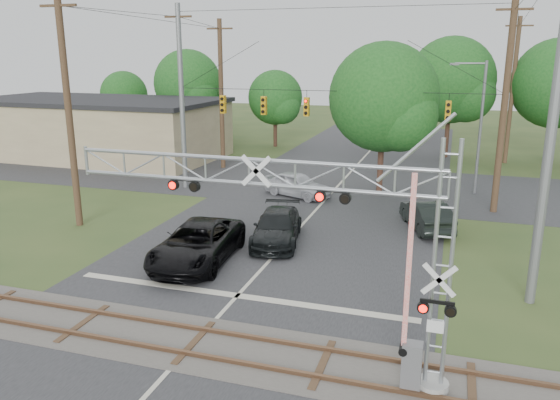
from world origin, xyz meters
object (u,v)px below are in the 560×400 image
(sedan_silver, at_px, (297,184))
(commercial_building, at_px, (97,128))
(pickup_black, at_px, (197,244))
(car_dark, at_px, (277,227))
(crossing_gantry, at_px, (320,230))
(traffic_signal_span, at_px, (344,104))
(streetlight, at_px, (478,121))

(sedan_silver, bearing_deg, commercial_building, 90.66)
(pickup_black, distance_m, car_dark, 4.18)
(crossing_gantry, bearing_deg, traffic_signal_span, 99.37)
(crossing_gantry, xyz_separation_m, commercial_building, (-25.66, 26.23, -1.69))
(pickup_black, bearing_deg, crossing_gantry, -48.31)
(traffic_signal_span, bearing_deg, sedan_silver, 179.84)
(traffic_signal_span, xyz_separation_m, pickup_black, (-3.77, -11.86, -4.88))
(sedan_silver, bearing_deg, pickup_black, -162.46)
(traffic_signal_span, height_order, pickup_black, traffic_signal_span)
(car_dark, bearing_deg, sedan_silver, 88.89)
(crossing_gantry, bearing_deg, commercial_building, 134.38)
(crossing_gantry, height_order, car_dark, crossing_gantry)
(commercial_building, bearing_deg, streetlight, -6.04)
(commercial_building, bearing_deg, crossing_gantry, -44.42)
(commercial_building, bearing_deg, traffic_signal_span, -17.98)
(car_dark, height_order, commercial_building, commercial_building)
(pickup_black, height_order, car_dark, pickup_black)
(traffic_signal_span, bearing_deg, commercial_building, 160.82)
(traffic_signal_span, relative_size, car_dark, 3.85)
(traffic_signal_span, relative_size, commercial_building, 0.92)
(pickup_black, relative_size, streetlight, 0.73)
(crossing_gantry, xyz_separation_m, pickup_black, (-6.80, 6.50, -3.32))
(crossing_gantry, height_order, sedan_silver, crossing_gantry)
(pickup_black, bearing_deg, commercial_building, 129.12)
(traffic_signal_span, relative_size, pickup_black, 3.26)
(traffic_signal_span, distance_m, streetlight, 8.62)
(car_dark, bearing_deg, crossing_gantry, -76.82)
(sedan_silver, bearing_deg, crossing_gantry, -140.15)
(crossing_gantry, xyz_separation_m, traffic_signal_span, (-3.03, 18.35, 1.56))
(commercial_building, bearing_deg, car_dark, -36.29)
(crossing_gantry, distance_m, commercial_building, 36.74)
(crossing_gantry, distance_m, sedan_silver, 19.56)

